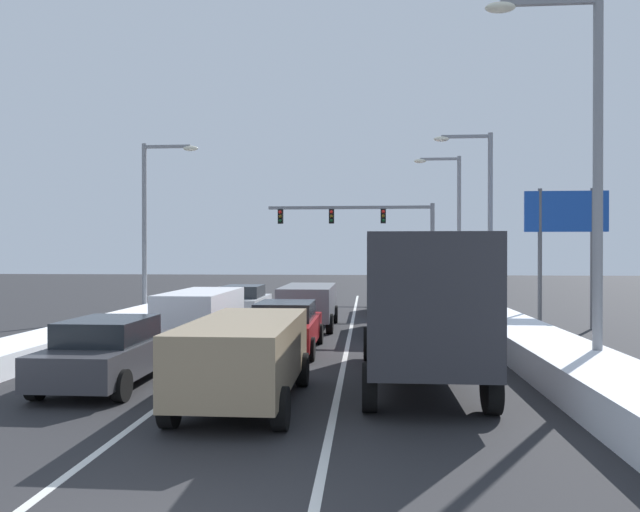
% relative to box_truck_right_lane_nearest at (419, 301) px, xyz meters
% --- Properties ---
extents(ground_plane, '(120.00, 120.00, 0.00)m').
position_rel_box_truck_right_lane_nearest_xyz_m(ground_plane, '(-3.49, 5.57, -1.90)').
color(ground_plane, '#28282B').
extents(lane_stripe_between_right_lane_and_center_lane, '(0.14, 37.34, 0.01)m').
position_rel_box_truck_right_lane_nearest_xyz_m(lane_stripe_between_right_lane_and_center_lane, '(-1.79, 8.96, -1.90)').
color(lane_stripe_between_right_lane_and_center_lane, silver).
rests_on(lane_stripe_between_right_lane_and_center_lane, ground).
extents(lane_stripe_between_center_lane_and_left_lane, '(0.14, 37.34, 0.01)m').
position_rel_box_truck_right_lane_nearest_xyz_m(lane_stripe_between_center_lane_and_left_lane, '(-5.19, 8.96, -1.90)').
color(lane_stripe_between_center_lane_and_left_lane, silver).
rests_on(lane_stripe_between_center_lane_and_left_lane, ground).
extents(snow_bank_right_shoulder, '(1.99, 37.34, 0.76)m').
position_rel_box_truck_right_lane_nearest_xyz_m(snow_bank_right_shoulder, '(3.51, 8.96, -1.52)').
color(snow_bank_right_shoulder, white).
rests_on(snow_bank_right_shoulder, ground).
extents(snow_bank_left_shoulder, '(1.85, 37.34, 0.60)m').
position_rel_box_truck_right_lane_nearest_xyz_m(snow_bank_left_shoulder, '(-10.49, 8.96, -1.60)').
color(snow_bank_left_shoulder, white).
rests_on(snow_bank_left_shoulder, ground).
extents(box_truck_right_lane_nearest, '(2.53, 7.20, 3.36)m').
position_rel_box_truck_right_lane_nearest_xyz_m(box_truck_right_lane_nearest, '(0.00, 0.00, 0.00)').
color(box_truck_right_lane_nearest, black).
rests_on(box_truck_right_lane_nearest, ground).
extents(suv_navy_right_lane_second, '(2.16, 4.90, 1.67)m').
position_rel_box_truck_right_lane_nearest_xyz_m(suv_navy_right_lane_second, '(-0.05, 8.70, -0.88)').
color(suv_navy_right_lane_second, navy).
rests_on(suv_navy_right_lane_second, ground).
extents(suv_maroon_right_lane_third, '(2.16, 4.90, 1.67)m').
position_rel_box_truck_right_lane_nearest_xyz_m(suv_maroon_right_lane_third, '(0.08, 15.94, -0.88)').
color(suv_maroon_right_lane_third, maroon).
rests_on(suv_maroon_right_lane_third, ground).
extents(suv_tan_center_lane_nearest, '(2.16, 4.90, 1.67)m').
position_rel_box_truck_right_lane_nearest_xyz_m(suv_tan_center_lane_nearest, '(-3.58, -2.03, -0.88)').
color(suv_tan_center_lane_nearest, '#937F60').
rests_on(suv_tan_center_lane_nearest, ground).
extents(sedan_red_center_lane_second, '(2.00, 4.50, 1.51)m').
position_rel_box_truck_right_lane_nearest_xyz_m(sedan_red_center_lane_second, '(-3.61, 4.26, -1.14)').
color(sedan_red_center_lane_second, maroon).
rests_on(sedan_red_center_lane_second, ground).
extents(suv_gray_center_lane_third, '(2.16, 4.90, 1.67)m').
position_rel_box_truck_right_lane_nearest_xyz_m(suv_gray_center_lane_third, '(-3.49, 10.04, -0.88)').
color(suv_gray_center_lane_third, slate).
rests_on(suv_gray_center_lane_third, ground).
extents(sedan_charcoal_left_lane_nearest, '(2.00, 4.50, 1.51)m').
position_rel_box_truck_right_lane_nearest_xyz_m(sedan_charcoal_left_lane_nearest, '(-6.96, -0.55, -1.14)').
color(sedan_charcoal_left_lane_nearest, '#38383D').
rests_on(sedan_charcoal_left_lane_nearest, ground).
extents(suv_white_left_lane_second, '(2.16, 4.90, 1.67)m').
position_rel_box_truck_right_lane_nearest_xyz_m(suv_white_left_lane_second, '(-6.82, 6.44, -0.88)').
color(suv_white_left_lane_second, silver).
rests_on(suv_white_left_lane_second, ground).
extents(sedan_silver_left_lane_third, '(2.00, 4.50, 1.51)m').
position_rel_box_truck_right_lane_nearest_xyz_m(sedan_silver_left_lane_third, '(-6.70, 12.95, -1.14)').
color(sedan_silver_left_lane_third, '#B7BABF').
rests_on(sedan_silver_left_lane_third, ground).
extents(traffic_light_gantry, '(10.94, 0.47, 6.20)m').
position_rel_box_truck_right_lane_nearest_xyz_m(traffic_light_gantry, '(-0.72, 25.92, 2.84)').
color(traffic_light_gantry, slate).
rests_on(traffic_light_gantry, ground).
extents(street_lamp_right_near, '(2.66, 0.36, 8.91)m').
position_rel_box_truck_right_lane_nearest_xyz_m(street_lamp_right_near, '(3.76, 0.48, 3.38)').
color(street_lamp_right_near, gray).
rests_on(street_lamp_right_near, ground).
extents(street_lamp_right_mid, '(2.66, 0.36, 8.42)m').
position_rel_box_truck_right_lane_nearest_xyz_m(street_lamp_right_mid, '(4.06, 14.05, 3.12)').
color(street_lamp_right_mid, gray).
rests_on(street_lamp_right_mid, ground).
extents(street_lamp_right_far, '(2.66, 0.36, 8.45)m').
position_rel_box_truck_right_lane_nearest_xyz_m(street_lamp_right_far, '(3.70, 20.84, 3.14)').
color(street_lamp_right_far, gray).
rests_on(street_lamp_right_far, ground).
extents(street_lamp_left_mid, '(2.66, 0.36, 8.05)m').
position_rel_box_truck_right_lane_nearest_xyz_m(street_lamp_left_mid, '(-11.13, 13.52, 2.93)').
color(street_lamp_left_mid, gray).
rests_on(street_lamp_left_mid, ground).
extents(roadside_sign_right, '(3.20, 0.16, 5.50)m').
position_rel_box_truck_right_lane_nearest_xyz_m(roadside_sign_right, '(6.61, 10.46, 2.12)').
color(roadside_sign_right, '#59595B').
rests_on(roadside_sign_right, ground).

